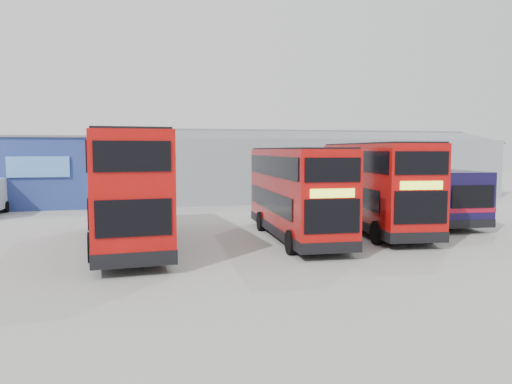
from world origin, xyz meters
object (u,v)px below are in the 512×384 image
at_px(maintenance_shed, 313,167).
at_px(double_decker_left, 124,190).
at_px(double_decker_right, 375,187).
at_px(single_decker_blue, 416,194).
at_px(double_decker_centre, 296,194).
at_px(office_block, 48,171).

distance_m(maintenance_shed, double_decker_left, 25.93).
xyz_separation_m(double_decker_left, double_decker_right, (12.37, 1.00, -0.20)).
xyz_separation_m(maintenance_shed, double_decker_left, (-16.39, -20.09, -0.17)).
xyz_separation_m(double_decker_right, single_decker_blue, (4.41, 3.16, -0.72)).
bearing_deg(double_decker_centre, single_decker_blue, 29.18).
distance_m(office_block, single_decker_blue, 26.39).
height_order(double_decker_right, single_decker_blue, double_decker_right).
bearing_deg(single_decker_blue, double_decker_right, 40.12).
bearing_deg(single_decker_blue, double_decker_centre, 30.09).
bearing_deg(maintenance_shed, single_decker_blue, -88.58).
relative_size(office_block, single_decker_blue, 1.08).
relative_size(double_decker_centre, single_decker_blue, 0.89).
relative_size(office_block, double_decker_left, 1.05).
bearing_deg(double_decker_right, double_decker_centre, -158.33).
bearing_deg(double_decker_centre, office_block, 129.73).
xyz_separation_m(office_block, double_decker_right, (17.98, -17.08, -0.35)).
xyz_separation_m(office_block, maintenance_shed, (22.00, 2.01, 0.02)).
bearing_deg(double_decker_centre, maintenance_shed, 70.43).
bearing_deg(double_decker_left, single_decker_blue, -169.31).
bearing_deg(office_block, double_decker_right, -43.53).
bearing_deg(double_decker_right, single_decker_blue, 43.09).
bearing_deg(double_decker_right, office_block, 143.93).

